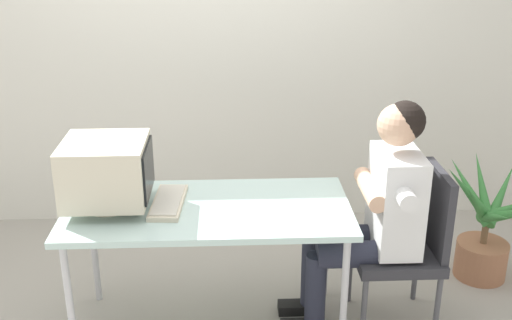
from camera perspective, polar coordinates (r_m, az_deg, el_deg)
The scene contains 7 objects.
wall_back at distance 4.27m, azimuth -0.12°, elevation 13.59°, with size 8.00×0.10×3.00m, color silver.
desk at distance 3.16m, azimuth -4.46°, elevation -5.18°, with size 1.45×0.69×0.72m.
crt_monitor at distance 3.12m, azimuth -13.65°, elevation -1.02°, with size 0.42×0.40×0.35m.
keyboard at distance 3.17m, azimuth -8.12°, elevation -3.86°, with size 0.18×0.41×0.03m.
office_chair at distance 3.38m, azimuth 13.97°, elevation -7.27°, with size 0.44×0.44×0.89m.
person_seated at distance 3.25m, azimuth 11.03°, elevation -4.34°, with size 0.70×0.58×1.26m.
potted_plant at distance 4.02m, azimuth 20.53°, elevation -6.08°, with size 0.70×0.70×0.75m.
Camera 1 is at (0.12, -2.82, 2.08)m, focal length 43.19 mm.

